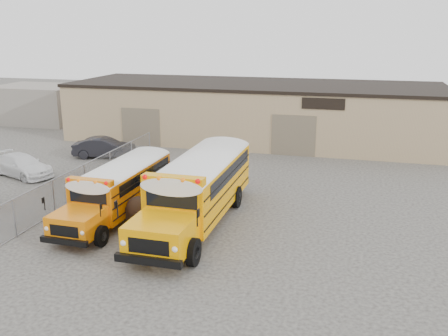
% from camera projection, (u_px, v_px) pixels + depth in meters
% --- Properties ---
extents(ground, '(120.00, 120.00, 0.00)m').
position_uv_depth(ground, '(166.00, 226.00, 23.65)').
color(ground, '#363432').
rests_on(ground, ground).
extents(warehouse, '(30.20, 10.20, 4.67)m').
position_uv_depth(warehouse, '(254.00, 111.00, 41.58)').
color(warehouse, tan).
rests_on(warehouse, ground).
extents(chainlink_fence, '(0.07, 18.07, 1.81)m').
position_uv_depth(chainlink_fence, '(85.00, 180.00, 27.70)').
color(chainlink_fence, gray).
rests_on(chainlink_fence, ground).
extents(distant_building_left, '(8.00, 6.00, 3.60)m').
position_uv_depth(distant_building_left, '(40.00, 104.00, 49.14)').
color(distant_building_left, gray).
rests_on(distant_building_left, ground).
extents(school_bus_left, '(2.80, 9.08, 2.64)m').
position_uv_depth(school_bus_left, '(163.00, 158.00, 29.82)').
color(school_bus_left, orange).
rests_on(school_bus_left, ground).
extents(school_bus_right, '(2.96, 11.10, 3.24)m').
position_uv_depth(school_bus_right, '(234.00, 151.00, 30.01)').
color(school_bus_right, '#FFA100').
rests_on(school_bus_right, ground).
extents(tarp_bundle, '(1.28, 1.23, 1.50)m').
position_uv_depth(tarp_bundle, '(138.00, 212.00, 23.30)').
color(tarp_bundle, black).
rests_on(tarp_bundle, ground).
extents(car_white, '(5.04, 3.34, 1.36)m').
position_uv_depth(car_white, '(22.00, 165.00, 31.45)').
color(car_white, white).
rests_on(car_white, ground).
extents(car_dark, '(4.64, 2.48, 1.45)m').
position_uv_depth(car_dark, '(104.00, 148.00, 35.89)').
color(car_dark, black).
rests_on(car_dark, ground).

